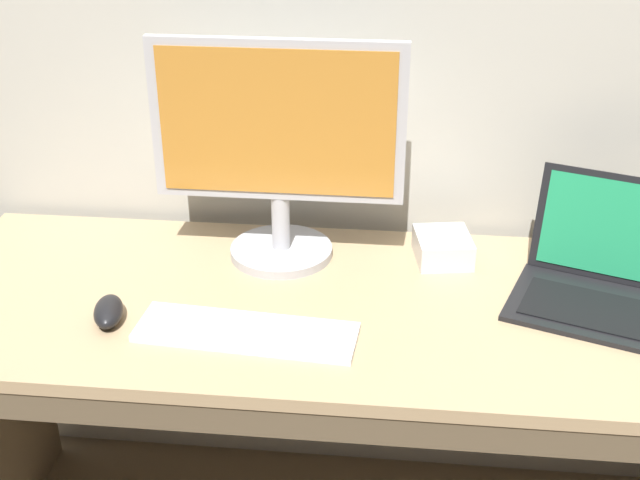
{
  "coord_description": "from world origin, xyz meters",
  "views": [
    {
      "loc": [
        0.08,
        -1.48,
        1.65
      ],
      "look_at": [
        -0.07,
        0.0,
        0.88
      ],
      "focal_mm": 47.47,
      "sensor_mm": 36.0,
      "label": 1
    }
  ],
  "objects_px": {
    "external_monitor": "(278,152)",
    "computer_mouse": "(108,311)",
    "external_drive_box": "(443,247)",
    "laptop_black": "(604,274)",
    "wired_keyboard": "(246,332)"
  },
  "relations": [
    {
      "from": "external_monitor",
      "to": "wired_keyboard",
      "type": "height_order",
      "value": "external_monitor"
    },
    {
      "from": "laptop_black",
      "to": "external_monitor",
      "type": "bearing_deg",
      "value": 171.32
    },
    {
      "from": "external_monitor",
      "to": "external_drive_box",
      "type": "bearing_deg",
      "value": 4.4
    },
    {
      "from": "external_drive_box",
      "to": "laptop_black",
      "type": "bearing_deg",
      "value": -22.29
    },
    {
      "from": "external_monitor",
      "to": "computer_mouse",
      "type": "height_order",
      "value": "external_monitor"
    },
    {
      "from": "external_monitor",
      "to": "computer_mouse",
      "type": "bearing_deg",
      "value": -135.41
    },
    {
      "from": "computer_mouse",
      "to": "wired_keyboard",
      "type": "bearing_deg",
      "value": -17.53
    },
    {
      "from": "wired_keyboard",
      "to": "computer_mouse",
      "type": "relative_size",
      "value": 3.92
    },
    {
      "from": "external_monitor",
      "to": "wired_keyboard",
      "type": "relative_size",
      "value": 1.23
    },
    {
      "from": "external_monitor",
      "to": "external_drive_box",
      "type": "relative_size",
      "value": 4.07
    },
    {
      "from": "external_drive_box",
      "to": "external_monitor",
      "type": "bearing_deg",
      "value": -175.6
    },
    {
      "from": "laptop_black",
      "to": "wired_keyboard",
      "type": "bearing_deg",
      "value": -163.12
    },
    {
      "from": "laptop_black",
      "to": "computer_mouse",
      "type": "relative_size",
      "value": 3.72
    },
    {
      "from": "laptop_black",
      "to": "wired_keyboard",
      "type": "xyz_separation_m",
      "value": [
        -0.7,
        -0.21,
        -0.05
      ]
    },
    {
      "from": "wired_keyboard",
      "to": "external_drive_box",
      "type": "height_order",
      "value": "external_drive_box"
    }
  ]
}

